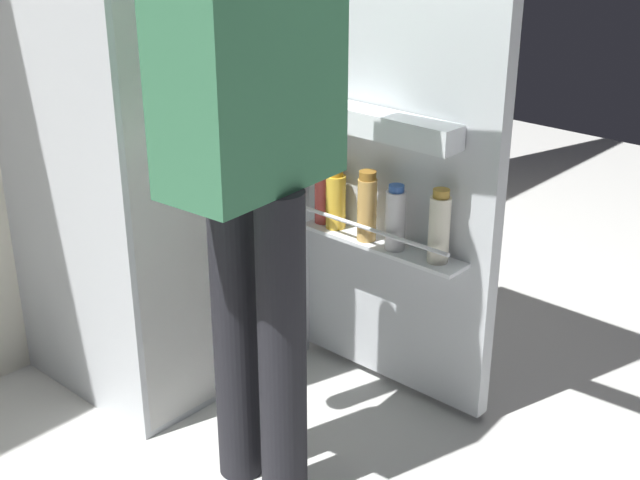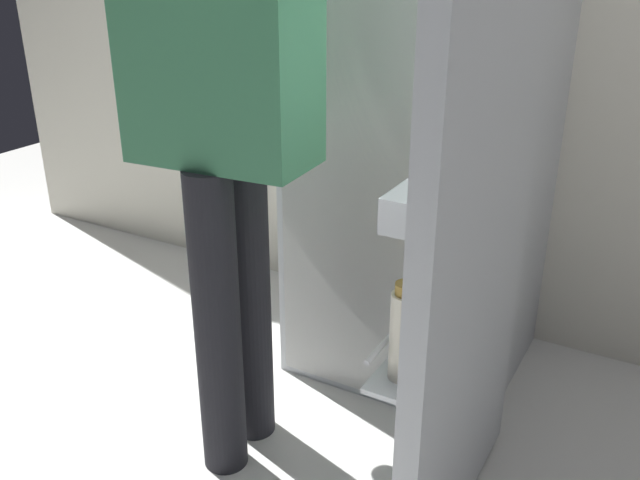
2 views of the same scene
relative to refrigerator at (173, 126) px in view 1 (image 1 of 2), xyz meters
name	(u,v)px [view 1 (image 1 of 2)]	position (x,y,z in m)	size (l,w,h in m)	color
ground_plane	(292,422)	(-0.03, -0.51, -0.81)	(6.81, 6.81, 0.00)	silver
refrigerator	(173,126)	(0.00, 0.00, 0.00)	(0.75, 1.29, 1.62)	silver
person	(254,109)	(-0.26, -0.63, 0.21)	(0.58, 0.73, 1.69)	black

